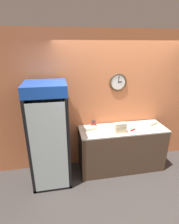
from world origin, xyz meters
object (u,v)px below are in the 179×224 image
Objects in this scene: sandwich_stack_top at (121,125)px; condiment_jar at (93,124)px; sandwich_flat_right at (152,123)px; sandwich_stack_middle at (120,128)px; sandwich_flat_left at (91,129)px; beverage_cooler at (49,129)px; chefs_knife at (134,129)px; sandwich_stack_bottom at (120,131)px.

sandwich_stack_top is 1.93× the size of condiment_jar.
sandwich_stack_top is at bearing -40.56° from condiment_jar.
sandwich_stack_middle is at bearing -164.78° from sandwich_flat_right.
sandwich_stack_middle reaches higher than sandwich_flat_right.
sandwich_stack_top is 0.57m from sandwich_flat_left.
beverage_cooler is 9.20× the size of sandwich_stack_top.
condiment_jar is at bearing 157.40° from chefs_knife.
condiment_jar reaches higher than sandwich_stack_bottom.
sandwich_flat_left reaches higher than chefs_knife.
beverage_cooler is 1.29m from sandwich_stack_top.
sandwich_stack_top is 0.87× the size of sandwich_flat_right.
beverage_cooler is at bearing 174.27° from sandwich_stack_bottom.
sandwich_flat_left is 2.19× the size of condiment_jar.
sandwich_stack_bottom is 0.71× the size of chefs_knife.
chefs_knife is at bearing -22.60° from condiment_jar.
chefs_knife is (0.31, 0.06, -0.15)m from sandwich_stack_top.
sandwich_stack_top reaches higher than condiment_jar.
beverage_cooler is 8.12× the size of sandwich_flat_left.
sandwich_stack_top is 0.58m from condiment_jar.
condiment_jar is at bearing 172.21° from sandwich_flat_right.
condiment_jar is (-0.43, 0.37, -0.11)m from sandwich_stack_top.
beverage_cooler reaches higher than sandwich_flat_right.
sandwich_flat_left is at bearing -117.54° from condiment_jar.
sandwich_stack_top is at bearing 0.00° from sandwich_stack_bottom.
sandwich_flat_left is at bearing 170.45° from chefs_knife.
sandwich_stack_top is (1.28, -0.13, 0.05)m from beverage_cooler.
sandwich_stack_top reaches higher than sandwich_stack_middle.
beverage_cooler reaches higher than sandwich_stack_top.
sandwich_flat_left is 1.27m from sandwich_flat_right.
sandwich_stack_middle is 0.56m from sandwich_flat_left.
sandwich_stack_middle reaches higher than sandwich_stack_bottom.
beverage_cooler is at bearing 177.54° from chefs_knife.
sandwich_stack_top is (0.00, 0.00, 0.07)m from sandwich_stack_middle.
beverage_cooler is 8.00× the size of sandwich_flat_right.
sandwich_stack_middle is at bearing -168.99° from chefs_knife.
sandwich_flat_left is at bearing 158.94° from sandwich_stack_middle.
sandwich_stack_middle is 0.91× the size of sandwich_flat_left.
sandwich_stack_top is 0.88× the size of sandwich_flat_left.
sandwich_stack_bottom reaches higher than sandwich_flat_right.
sandwich_stack_middle is 0.57m from condiment_jar.
sandwich_stack_middle is at bearing 0.00° from sandwich_stack_bottom.
beverage_cooler is 0.89m from condiment_jar.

